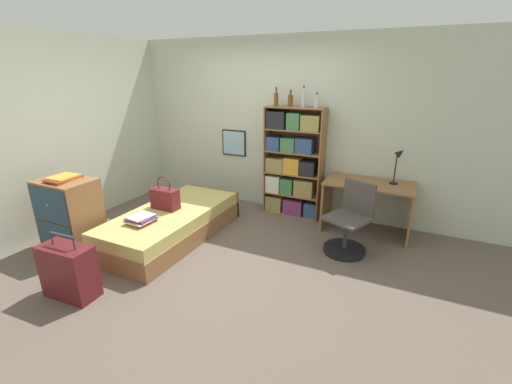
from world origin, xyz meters
The scene contains 17 objects.
ground_plane centered at (0.00, 0.00, 0.00)m, with size 14.00×14.00×0.00m, color #66564C.
wall_back centered at (0.00, 1.66, 1.30)m, with size 10.00×0.09×2.60m.
wall_left centered at (-2.24, 0.00, 1.30)m, with size 0.06×10.00×2.60m.
bed centered at (-0.66, 0.02, 0.19)m, with size 0.93×2.00×0.39m.
handbag centered at (-0.75, 0.02, 0.53)m, with size 0.36×0.17×0.44m.
book_stack_on_bed centered at (-0.71, -0.46, 0.43)m, with size 0.31×0.35×0.09m.
suitcase centered at (-0.73, -1.44, 0.27)m, with size 0.54×0.29×0.67m.
dresser centered at (-1.57, -0.75, 0.44)m, with size 0.66×0.51×0.89m.
magazine_pile_on_dresser centered at (-1.56, -0.76, 0.91)m, with size 0.30×0.36×0.05m.
bookcase centered at (0.48, 1.46, 0.77)m, with size 0.87×0.30×1.63m.
bottle_green centered at (0.22, 1.42, 1.73)m, with size 0.06×0.06×0.26m.
bottle_brown centered at (0.42, 1.46, 1.71)m, with size 0.07×0.07×0.23m.
bottle_clear centered at (0.62, 1.43, 1.74)m, with size 0.06×0.06×0.29m.
bottle_blue centered at (0.81, 1.42, 1.70)m, with size 0.07×0.07×0.20m.
desk centered at (1.63, 1.31, 0.49)m, with size 1.15×0.61×0.70m.
desk_lamp centered at (1.94, 1.40, 1.04)m, with size 0.16×0.11×0.49m.
desk_chair centered at (1.52, 0.63, 0.27)m, with size 0.60×0.60×0.86m.
Camera 1 is at (2.14, -3.23, 2.09)m, focal length 24.00 mm.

